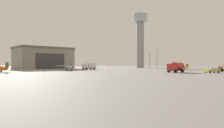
% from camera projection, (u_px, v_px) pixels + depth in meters
% --- Properties ---
extents(ground_plane, '(400.00, 400.00, 0.00)m').
position_uv_depth(ground_plane, '(122.00, 72.00, 65.72)').
color(ground_plane, gray).
extents(control_tower, '(9.99, 9.99, 39.71)m').
position_uv_depth(control_tower, '(140.00, 35.00, 139.21)').
color(control_tower, gray).
rests_on(control_tower, ground_plane).
extents(hangar, '(33.98, 33.21, 11.45)m').
position_uv_depth(hangar, '(43.00, 58.00, 113.45)').
color(hangar, gray).
rests_on(hangar, ground_plane).
extents(airplane_yellow, '(6.42, 7.96, 2.53)m').
position_uv_depth(airplane_yellow, '(183.00, 67.00, 88.24)').
color(airplane_yellow, gold).
rests_on(airplane_yellow, ground_plane).
extents(airplane_silver, '(9.49, 7.45, 2.80)m').
position_uv_depth(airplane_silver, '(69.00, 67.00, 79.78)').
color(airplane_silver, '#B7BABF').
rests_on(airplane_silver, ground_plane).
extents(truck_fuel_tanker_red, '(5.97, 5.93, 3.04)m').
position_uv_depth(truck_fuel_tanker_red, '(176.00, 67.00, 62.50)').
color(truck_fuel_tanker_red, '#38383D').
rests_on(truck_fuel_tanker_red, ground_plane).
extents(truck_box_white, '(6.17, 6.31, 2.98)m').
position_uv_depth(truck_box_white, '(89.00, 66.00, 92.28)').
color(truck_box_white, '#38383D').
rests_on(truck_box_white, ground_plane).
extents(car_yellow, '(4.66, 3.14, 1.37)m').
position_uv_depth(car_yellow, '(212.00, 70.00, 60.21)').
color(car_yellow, gold).
rests_on(car_yellow, ground_plane).
extents(light_post_east, '(0.44, 0.44, 9.09)m').
position_uv_depth(light_post_east, '(150.00, 58.00, 106.95)').
color(light_post_east, '#38383D').
rests_on(light_post_east, ground_plane).
extents(light_post_north, '(0.44, 0.44, 10.37)m').
position_uv_depth(light_post_north, '(157.00, 57.00, 109.54)').
color(light_post_north, '#38383D').
rests_on(light_post_north, ground_plane).
extents(traffic_cone_near_left, '(0.36, 0.36, 0.67)m').
position_uv_depth(traffic_cone_near_left, '(109.00, 71.00, 64.16)').
color(traffic_cone_near_left, black).
rests_on(traffic_cone_near_left, ground_plane).
extents(traffic_cone_near_right, '(0.36, 0.36, 0.74)m').
position_uv_depth(traffic_cone_near_right, '(44.00, 71.00, 65.05)').
color(traffic_cone_near_right, black).
rests_on(traffic_cone_near_right, ground_plane).
extents(traffic_cone_mid_apron, '(0.36, 0.36, 0.72)m').
position_uv_depth(traffic_cone_mid_apron, '(71.00, 70.00, 70.24)').
color(traffic_cone_mid_apron, black).
rests_on(traffic_cone_mid_apron, ground_plane).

